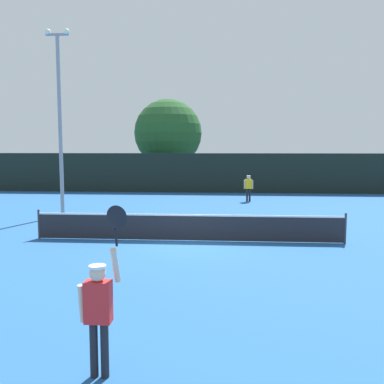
{
  "coord_description": "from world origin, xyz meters",
  "views": [
    {
      "loc": [
        1.3,
        -15.12,
        3.34
      ],
      "look_at": [
        -0.15,
        3.85,
        1.36
      ],
      "focal_mm": 40.3,
      "sensor_mm": 36.0,
      "label": 1
    }
  ],
  "objects_px": {
    "light_pole": "(60,112)",
    "parked_car_far": "(278,175)",
    "parked_car_near": "(182,175)",
    "player_receiving": "(248,186)",
    "player_serving": "(99,303)",
    "tennis_ball": "(125,226)",
    "large_tree": "(168,133)",
    "parked_car_mid": "(229,176)"
  },
  "relations": [
    {
      "from": "tennis_ball",
      "to": "parked_car_far",
      "type": "relative_size",
      "value": 0.02
    },
    {
      "from": "large_tree",
      "to": "parked_car_near",
      "type": "distance_m",
      "value": 4.96
    },
    {
      "from": "tennis_ball",
      "to": "player_receiving",
      "type": "bearing_deg",
      "value": 57.73
    },
    {
      "from": "player_serving",
      "to": "parked_car_mid",
      "type": "height_order",
      "value": "player_serving"
    },
    {
      "from": "tennis_ball",
      "to": "parked_car_near",
      "type": "xyz_separation_m",
      "value": [
        0.17,
        21.9,
        0.74
      ]
    },
    {
      "from": "player_receiving",
      "to": "light_pole",
      "type": "xyz_separation_m",
      "value": [
        -9.37,
        -6.28,
        4.03
      ]
    },
    {
      "from": "player_serving",
      "to": "parked_car_near",
      "type": "bearing_deg",
      "value": 93.76
    },
    {
      "from": "tennis_ball",
      "to": "parked_car_near",
      "type": "distance_m",
      "value": 21.91
    },
    {
      "from": "parked_car_mid",
      "to": "light_pole",
      "type": "bearing_deg",
      "value": -114.98
    },
    {
      "from": "player_serving",
      "to": "tennis_ball",
      "type": "distance_m",
      "value": 12.09
    },
    {
      "from": "parked_car_mid",
      "to": "tennis_ball",
      "type": "bearing_deg",
      "value": -102.64
    },
    {
      "from": "player_receiving",
      "to": "tennis_ball",
      "type": "distance_m",
      "value": 10.6
    },
    {
      "from": "light_pole",
      "to": "parked_car_mid",
      "type": "relative_size",
      "value": 2.11
    },
    {
      "from": "parked_car_near",
      "to": "large_tree",
      "type": "bearing_deg",
      "value": -101.6
    },
    {
      "from": "light_pole",
      "to": "tennis_ball",
      "type": "bearing_deg",
      "value": -35.31
    },
    {
      "from": "light_pole",
      "to": "parked_car_near",
      "type": "relative_size",
      "value": 2.07
    },
    {
      "from": "tennis_ball",
      "to": "parked_car_mid",
      "type": "relative_size",
      "value": 0.02
    },
    {
      "from": "player_serving",
      "to": "parked_car_near",
      "type": "height_order",
      "value": "player_serving"
    },
    {
      "from": "light_pole",
      "to": "parked_car_near",
      "type": "height_order",
      "value": "light_pole"
    },
    {
      "from": "player_receiving",
      "to": "light_pole",
      "type": "relative_size",
      "value": 0.18
    },
    {
      "from": "parked_car_mid",
      "to": "player_serving",
      "type": "bearing_deg",
      "value": -93.99
    },
    {
      "from": "large_tree",
      "to": "parked_car_far",
      "type": "relative_size",
      "value": 1.68
    },
    {
      "from": "large_tree",
      "to": "player_receiving",
      "type": "bearing_deg",
      "value": -57.45
    },
    {
      "from": "tennis_ball",
      "to": "large_tree",
      "type": "distance_m",
      "value": 19.3
    },
    {
      "from": "parked_car_far",
      "to": "parked_car_near",
      "type": "bearing_deg",
      "value": -170.33
    },
    {
      "from": "large_tree",
      "to": "parked_car_mid",
      "type": "relative_size",
      "value": 1.76
    },
    {
      "from": "light_pole",
      "to": "large_tree",
      "type": "xyz_separation_m",
      "value": [
        3.09,
        16.11,
        -0.49
      ]
    },
    {
      "from": "tennis_ball",
      "to": "parked_car_far",
      "type": "bearing_deg",
      "value": 67.95
    },
    {
      "from": "parked_car_mid",
      "to": "parked_car_far",
      "type": "distance_m",
      "value": 4.87
    },
    {
      "from": "parked_car_mid",
      "to": "parked_car_far",
      "type": "xyz_separation_m",
      "value": [
        4.52,
        1.8,
        0.0
      ]
    },
    {
      "from": "light_pole",
      "to": "parked_car_mid",
      "type": "xyz_separation_m",
      "value": [
        8.26,
        17.89,
        -4.24
      ]
    },
    {
      "from": "player_serving",
      "to": "parked_car_far",
      "type": "bearing_deg",
      "value": 78.96
    },
    {
      "from": "parked_car_near",
      "to": "parked_car_mid",
      "type": "xyz_separation_m",
      "value": [
        4.36,
        -1.36,
        0.0
      ]
    },
    {
      "from": "player_serving",
      "to": "large_tree",
      "type": "relative_size",
      "value": 0.34
    },
    {
      "from": "light_pole",
      "to": "parked_car_far",
      "type": "bearing_deg",
      "value": 57.02
    },
    {
      "from": "tennis_ball",
      "to": "large_tree",
      "type": "bearing_deg",
      "value": 91.96
    },
    {
      "from": "player_receiving",
      "to": "light_pole",
      "type": "bearing_deg",
      "value": 33.83
    },
    {
      "from": "parked_car_far",
      "to": "tennis_ball",
      "type": "bearing_deg",
      "value": -105.22
    },
    {
      "from": "light_pole",
      "to": "player_serving",
      "type": "bearing_deg",
      "value": -67.04
    },
    {
      "from": "player_serving",
      "to": "parked_car_far",
      "type": "height_order",
      "value": "player_serving"
    },
    {
      "from": "player_serving",
      "to": "light_pole",
      "type": "xyz_separation_m",
      "value": [
        -6.12,
        14.45,
        3.91
      ]
    },
    {
      "from": "tennis_ball",
      "to": "parked_car_mid",
      "type": "bearing_deg",
      "value": 77.56
    }
  ]
}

